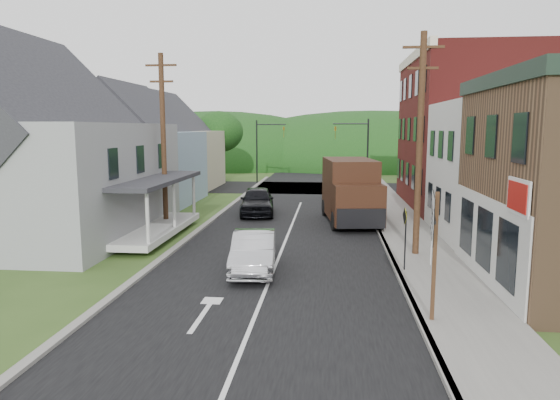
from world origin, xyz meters
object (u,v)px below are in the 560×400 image
(silver_sedan, at_px, (254,252))
(route_sign_cluster, at_px, (433,238))
(dark_sedan, at_px, (257,201))
(delivery_van, at_px, (351,191))
(warning_sign, at_px, (405,230))

(silver_sedan, relative_size, route_sign_cluster, 1.26)
(dark_sedan, distance_m, route_sign_cluster, 18.17)
(delivery_van, bearing_deg, silver_sedan, -118.68)
(silver_sedan, bearing_deg, warning_sign, -2.81)
(warning_sign, bearing_deg, dark_sedan, 117.47)
(delivery_van, xyz_separation_m, warning_sign, (1.57, -9.73, -0.17))
(silver_sedan, distance_m, warning_sign, 5.58)
(dark_sedan, bearing_deg, delivery_van, -27.40)
(dark_sedan, xyz_separation_m, delivery_van, (5.58, -2.10, 0.95))
(dark_sedan, height_order, delivery_van, delivery_van)
(delivery_van, bearing_deg, dark_sedan, 152.21)
(dark_sedan, height_order, warning_sign, warning_sign)
(dark_sedan, xyz_separation_m, route_sign_cluster, (7.18, -16.62, 1.56))
(delivery_van, xyz_separation_m, route_sign_cluster, (1.59, -14.52, 0.61))
(dark_sedan, height_order, route_sign_cluster, route_sign_cluster)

